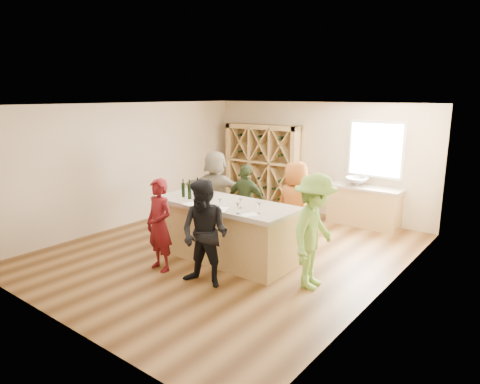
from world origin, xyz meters
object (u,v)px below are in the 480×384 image
Objects in this scene: sink at (357,181)px; person_server at (314,232)px; tasting_counter_base at (224,233)px; wine_rack at (263,166)px; wine_bottle_c at (198,190)px; wine_bottle_e at (208,192)px; wine_bottle_a at (183,190)px; person_far_mid at (246,203)px; person_near_right at (205,234)px; person_near_left at (159,225)px; wine_bottle_b at (190,191)px; person_far_right at (295,206)px; person_far_left at (216,191)px.

sink is 3.75m from person_server.
wine_rack is at bearing 114.80° from tasting_counter_base.
wine_bottle_e reaches higher than wine_bottle_c.
wine_bottle_e is at bearing 6.86° from wine_bottle_a.
person_far_mid reaches higher than wine_bottle_e.
wine_bottle_e is 0.19× the size of person_near_right.
tasting_counter_base is at bearing 68.24° from person_near_left.
wine_bottle_c is at bearing 173.83° from wine_bottle_e.
person_near_left is 1.04m from person_near_right.
person_near_right is 1.07× the size of person_far_mid.
person_near_right is at bearing -36.48° from wine_bottle_b.
wine_bottle_e is (-0.29, -0.10, 0.74)m from tasting_counter_base.
person_far_right is at bearing 73.27° from person_near_right.
person_near_right is at bearing -42.72° from wine_bottle_c.
sink is at bearing -123.56° from person_far_mid.
person_server is (1.87, -0.07, 0.41)m from tasting_counter_base.
wine_rack reaches higher than wine_bottle_a.
wine_bottle_b is 0.18× the size of person_near_left.
person_far_left is at bearing -11.63° from person_far_mid.
person_far_right is 1.99m from person_far_left.
wine_rack reaches higher than person_server.
person_far_right reaches higher than tasting_counter_base.
sink is 0.32× the size of person_near_right.
wine_bottle_e is 1.29m from person_near_right.
person_far_mid is at bearing 159.14° from person_far_left.
wine_rack reaches higher than person_far_right.
wine_bottle_a is (-0.87, -0.17, 0.72)m from tasting_counter_base.
wine_bottle_e is at bearing 85.16° from person_far_mid.
person_far_right is (1.42, 1.44, -0.35)m from wine_bottle_b.
person_far_left is (0.46, -2.47, -0.20)m from wine_rack.
wine_bottle_a is at bearing -116.67° from sink.
wine_bottle_a is 0.15× the size of person_server.
person_far_left is (-0.67, 2.25, 0.10)m from person_near_left.
wine_bottle_e is (0.58, 0.07, 0.02)m from wine_bottle_a.
wine_bottle_c is 1.44m from person_far_left.
sink is 4.67m from person_near_right.
sink is 0.30× the size of person_server.
wine_bottle_b is 0.96m from person_near_left.
person_far_right is at bearing 51.80° from wine_bottle_e.
wine_bottle_a reaches higher than sink.
tasting_counter_base is at bearing 17.74° from wine_bottle_b.
person_near_left reaches higher than tasting_counter_base.
person_near_left is at bearing -76.50° from wine_rack.
wine_rack is at bearing 106.46° from wine_bottle_c.
person_near_left is at bearing 105.67° from person_server.
wine_bottle_e is 1.10m from person_near_left.
wine_bottle_e reaches higher than wine_bottle_a.
person_far_left is at bearing 4.81° from person_far_right.
tasting_counter_base is (1.68, -3.65, -0.60)m from wine_rack.
person_server is at bearing 133.50° from person_far_right.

